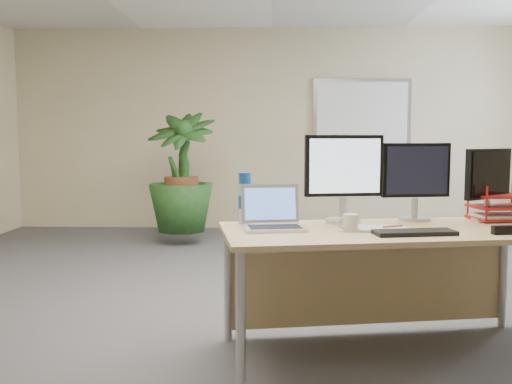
{
  "coord_description": "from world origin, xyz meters",
  "views": [
    {
      "loc": [
        0.06,
        -3.76,
        1.25
      ],
      "look_at": [
        -0.09,
        0.35,
        0.85
      ],
      "focal_mm": 40.0,
      "sensor_mm": 36.0,
      "label": 1
    }
  ],
  "objects_px": {
    "desk": "(385,252)",
    "floor_plant": "(182,180)",
    "monitor_right": "(416,176)",
    "laptop": "(273,218)",
    "monitor_left": "(344,173)"
  },
  "relations": [
    {
      "from": "monitor_right",
      "to": "floor_plant",
      "type": "bearing_deg",
      "value": 122.97
    },
    {
      "from": "floor_plant",
      "to": "laptop",
      "type": "distance_m",
      "value": 3.53
    },
    {
      "from": "monitor_left",
      "to": "desk",
      "type": "bearing_deg",
      "value": -27.93
    },
    {
      "from": "laptop",
      "to": "desk",
      "type": "bearing_deg",
      "value": 8.51
    },
    {
      "from": "desk",
      "to": "floor_plant",
      "type": "xyz_separation_m",
      "value": [
        -1.74,
        3.26,
        0.17
      ]
    },
    {
      "from": "monitor_right",
      "to": "laptop",
      "type": "distance_m",
      "value": 0.97
    },
    {
      "from": "floor_plant",
      "to": "monitor_right",
      "type": "relative_size",
      "value": 3.12
    },
    {
      "from": "monitor_right",
      "to": "monitor_left",
      "type": "bearing_deg",
      "value": -166.79
    },
    {
      "from": "floor_plant",
      "to": "monitor_left",
      "type": "height_order",
      "value": "floor_plant"
    },
    {
      "from": "floor_plant",
      "to": "monitor_left",
      "type": "relative_size",
      "value": 2.83
    },
    {
      "from": "floor_plant",
      "to": "monitor_right",
      "type": "bearing_deg",
      "value": -57.03
    },
    {
      "from": "monitor_left",
      "to": "laptop",
      "type": "bearing_deg",
      "value": -152.39
    },
    {
      "from": "floor_plant",
      "to": "monitor_right",
      "type": "height_order",
      "value": "floor_plant"
    },
    {
      "from": "desk",
      "to": "laptop",
      "type": "xyz_separation_m",
      "value": [
        -0.66,
        -0.1,
        0.21
      ]
    },
    {
      "from": "floor_plant",
      "to": "laptop",
      "type": "relative_size",
      "value": 3.91
    }
  ]
}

